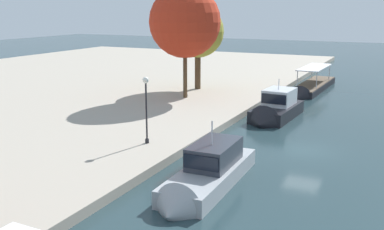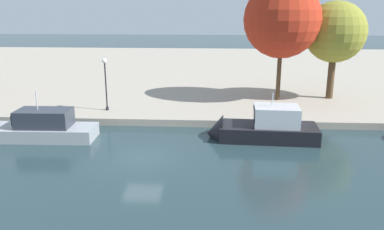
# 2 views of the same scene
# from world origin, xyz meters

# --- Properties ---
(ground_plane) EXTENTS (220.00, 220.00, 0.00)m
(ground_plane) POSITION_xyz_m (0.00, 0.00, 0.00)
(ground_plane) COLOR #23383D
(dock_promenade) EXTENTS (120.00, 55.00, 0.59)m
(dock_promenade) POSITION_xyz_m (0.00, 34.53, 0.30)
(dock_promenade) COLOR #A39989
(dock_promenade) RESTS_ON ground_plane
(motor_yacht_1) EXTENTS (9.74, 2.90, 4.64)m
(motor_yacht_1) POSITION_xyz_m (-9.13, 3.44, 0.60)
(motor_yacht_1) COLOR #9EA3A8
(motor_yacht_1) RESTS_ON ground_plane
(motor_yacht_2) EXTENTS (8.29, 3.35, 4.63)m
(motor_yacht_2) POSITION_xyz_m (8.14, 4.35, 0.69)
(motor_yacht_2) COLOR black
(motor_yacht_2) RESTS_ON ground_plane
(lamp_post) EXTENTS (0.44, 0.44, 4.64)m
(lamp_post) POSITION_xyz_m (-4.89, 9.80, 3.62)
(lamp_post) COLOR black
(lamp_post) RESTS_ON dock_promenade
(tree_0) EXTENTS (7.28, 7.28, 11.42)m
(tree_0) POSITION_xyz_m (11.06, 14.95, 8.24)
(tree_0) COLOR #4C3823
(tree_0) RESTS_ON dock_promenade
(tree_2) EXTENTS (5.93, 5.93, 9.55)m
(tree_2) POSITION_xyz_m (16.40, 15.68, 7.26)
(tree_2) COLOR #4C3823
(tree_2) RESTS_ON dock_promenade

